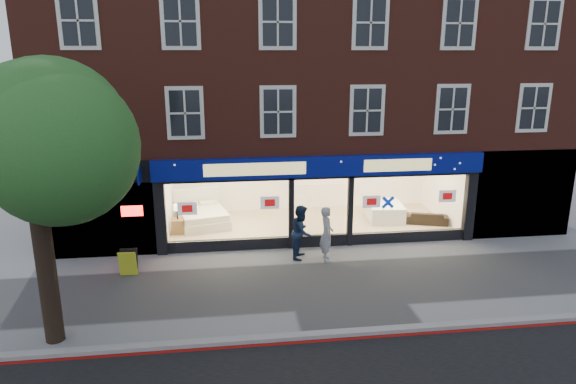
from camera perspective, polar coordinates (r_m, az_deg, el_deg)
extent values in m
plane|color=gray|center=(15.72, 5.74, -10.00)|extent=(120.00, 120.00, 0.00)
cube|color=#8C0A07|center=(13.07, 8.91, -15.69)|extent=(60.00, 0.10, 0.01)
cube|color=gray|center=(13.21, 8.67, -15.05)|extent=(60.00, 0.25, 0.12)
cube|color=tan|center=(20.47, 2.44, -3.65)|extent=(11.00, 4.50, 0.10)
cube|color=maroon|center=(21.08, 1.81, 15.18)|extent=(19.00, 8.00, 6.70)
cube|color=navy|center=(17.44, 3.87, 2.87)|extent=(11.40, 0.28, 0.70)
cube|color=black|center=(18.41, 3.60, -5.39)|extent=(11.00, 0.18, 0.40)
cube|color=black|center=(17.83, -13.97, -2.77)|extent=(0.35, 0.30, 2.60)
cube|color=black|center=(19.80, 19.50, -1.41)|extent=(0.35, 0.30, 2.60)
cube|color=white|center=(17.61, -6.73, -2.13)|extent=(4.20, 0.02, 2.10)
cube|color=white|center=(18.81, 13.47, -1.32)|extent=(4.20, 0.02, 2.10)
cube|color=white|center=(18.25, 3.54, -2.41)|extent=(1.80, 0.02, 2.10)
cube|color=silver|center=(22.24, 1.49, 1.27)|extent=(11.00, 0.20, 2.60)
cube|color=#FFEAC6|center=(19.79, 2.52, 3.35)|extent=(11.00, 4.50, 0.12)
cube|color=black|center=(18.34, -20.49, -1.66)|extent=(3.80, 0.60, 3.30)
cube|color=#FF140C|center=(17.78, -16.95, -2.03)|extent=(0.70, 0.04, 0.35)
cube|color=black|center=(20.81, 24.33, -0.11)|extent=(4.00, 0.40, 3.30)
cylinder|color=black|center=(13.12, -25.45, -6.30)|extent=(0.44, 0.44, 4.40)
sphere|color=#22541F|center=(12.44, -26.92, 5.81)|extent=(3.20, 3.20, 3.20)
sphere|color=#22541F|center=(11.80, -24.55, 7.63)|extent=(2.40, 2.40, 2.40)
cube|color=beige|center=(20.43, -9.43, -3.20)|extent=(2.20, 2.43, 0.36)
cube|color=beige|center=(20.34, -9.47, -2.37)|extent=(2.11, 2.34, 0.26)
cube|color=beige|center=(21.33, -10.09, -1.19)|extent=(1.83, 0.55, 1.25)
cube|color=beige|center=(20.92, -10.95, -1.39)|extent=(0.73, 0.48, 0.12)
cube|color=beige|center=(21.06, -8.88, -1.18)|extent=(0.73, 0.48, 0.12)
cube|color=brown|center=(19.73, -12.11, -3.73)|extent=(0.47, 0.47, 0.55)
cube|color=silver|center=(21.27, 10.64, -2.71)|extent=(1.49, 1.82, 0.22)
cube|color=silver|center=(21.20, 10.67, -2.14)|extent=(1.49, 1.82, 0.22)
cube|color=silver|center=(21.14, 10.70, -1.56)|extent=(1.49, 1.82, 0.22)
imported|color=black|center=(21.12, 15.12, -2.75)|extent=(1.77, 1.13, 0.48)
cube|color=gold|center=(16.71, -17.32, -7.50)|extent=(0.56, 0.37, 0.83)
imported|color=#9E9FA5|center=(16.95, 4.31, -4.66)|extent=(0.47, 0.69, 1.84)
imported|color=#172641|center=(17.13, 1.53, -4.44)|extent=(0.96, 1.07, 1.82)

